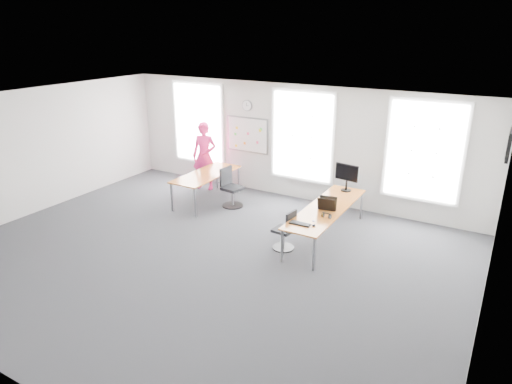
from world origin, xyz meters
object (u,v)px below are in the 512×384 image
Objects in this scene: chair_left at (231,189)px; headphones at (326,216)px; keyboard at (300,224)px; person at (204,156)px; desk_right at (326,210)px; monitor at (347,175)px; desk_left at (206,176)px; chair_right at (286,232)px.

chair_left is 5.32× the size of headphones.
person is at bearing 145.84° from keyboard.
desk_right is 4.57× the size of monitor.
keyboard is at bearing -114.95° from chair_left.
person reaches higher than desk_left.
person reaches higher than chair_right.
chair_right is at bearing -25.28° from desk_left.
desk_right is 4.39m from person.
desk_right is 1.41× the size of desk_left.
desk_left is at bearing 100.70° from chair_left.
person is 2.92× the size of monitor.
desk_right is at bearing 80.24° from keyboard.
monitor reaches higher than chair_left.
keyboard is 2.23× the size of headphones.
keyboard is (-0.12, -1.08, 0.06)m from desk_right.
keyboard is at bearing 69.61° from chair_right.
chair_right reaches higher than desk_right.
chair_left is at bearing -158.46° from monitor.
person is (-3.65, 2.23, 0.57)m from chair_right.
desk_left is 2.43× the size of chair_right.
chair_left is 1.63m from person.
person reaches higher than keyboard.
desk_right is 1.28m from monitor.
desk_right is 1.07m from chair_right.
keyboard is (3.41, -1.61, 0.03)m from desk_left.
desk_left is 3.23× the size of monitor.
chair_right is 0.90m from headphones.
headphones is at bearing -69.36° from desk_right.
person is at bearing 171.53° from headphones.
desk_left is 3.62m from monitor.
desk_left is at bearing -160.10° from monitor.
desk_right is at bearing 154.75° from chair_right.
monitor is at bearing 171.12° from chair_right.
chair_right is (-0.52, -0.89, -0.30)m from desk_right.
chair_right is 1.33× the size of monitor.
chair_right reaches higher than keyboard.
desk_left is 4.97× the size of keyboard.
chair_left is 2.97m from monitor.
chair_right is at bearing 151.18° from keyboard.
keyboard is at bearing -96.49° from desk_right.
desk_right is at bearing -8.57° from desk_left.
monitor reaches higher than desk_left.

